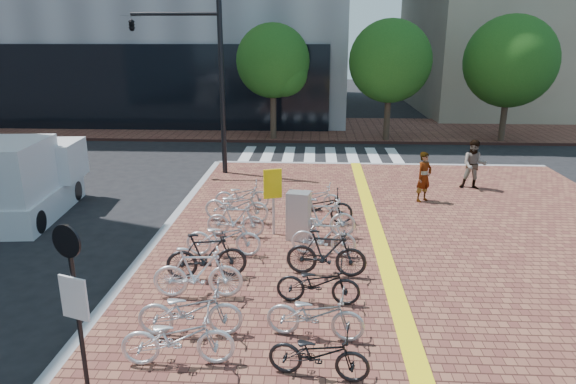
# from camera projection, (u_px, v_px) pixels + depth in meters

# --- Properties ---
(ground) EXTENTS (120.00, 120.00, 0.00)m
(ground) POSITION_uv_depth(u_px,v_px,m) (301.00, 303.00, 10.80)
(ground) COLOR black
(ground) RESTS_ON ground
(kerb_north) EXTENTS (14.00, 0.25, 0.15)m
(kerb_north) POSITION_uv_depth(u_px,v_px,m) (379.00, 165.00, 22.09)
(kerb_north) COLOR gray
(kerb_north) RESTS_ON ground
(far_sidewalk) EXTENTS (70.00, 8.00, 0.15)m
(far_sidewalk) POSITION_uv_depth(u_px,v_px,m) (311.00, 129.00, 30.85)
(far_sidewalk) COLOR brown
(far_sidewalk) RESTS_ON ground
(crosswalk) EXTENTS (7.50, 4.00, 0.01)m
(crosswalk) POSITION_uv_depth(u_px,v_px,m) (320.00, 156.00, 24.15)
(crosswalk) COLOR silver
(crosswalk) RESTS_ON ground
(street_trees) EXTENTS (16.20, 4.60, 6.35)m
(street_trees) POSITION_uv_depth(u_px,v_px,m) (411.00, 63.00, 26.03)
(street_trees) COLOR #38281E
(street_trees) RESTS_ON far_sidewalk
(bike_0) EXTENTS (1.92, 0.82, 0.98)m
(bike_0) POSITION_uv_depth(u_px,v_px,m) (178.00, 338.00, 8.42)
(bike_0) COLOR white
(bike_0) RESTS_ON sidewalk
(bike_1) EXTENTS (1.94, 0.80, 0.99)m
(bike_1) POSITION_uv_depth(u_px,v_px,m) (190.00, 310.00, 9.26)
(bike_1) COLOR silver
(bike_1) RESTS_ON sidewalk
(bike_2) EXTENTS (1.89, 0.63, 1.12)m
(bike_2) POSITION_uv_depth(u_px,v_px,m) (198.00, 273.00, 10.59)
(bike_2) COLOR white
(bike_2) RESTS_ON sidewalk
(bike_3) EXTENTS (1.86, 0.84, 1.08)m
(bike_3) POSITION_uv_depth(u_px,v_px,m) (206.00, 256.00, 11.46)
(bike_3) COLOR black
(bike_3) RESTS_ON sidewalk
(bike_4) EXTENTS (1.87, 0.68, 0.98)m
(bike_4) POSITION_uv_depth(u_px,v_px,m) (223.00, 237.00, 12.67)
(bike_4) COLOR silver
(bike_4) RESTS_ON sidewalk
(bike_5) EXTENTS (1.61, 0.55, 0.95)m
(bike_5) POSITION_uv_depth(u_px,v_px,m) (235.00, 220.00, 13.89)
(bike_5) COLOR silver
(bike_5) RESTS_ON sidewalk
(bike_6) EXTENTS (1.99, 0.89, 1.01)m
(bike_6) POSITION_uv_depth(u_px,v_px,m) (236.00, 205.00, 15.01)
(bike_6) COLOR silver
(bike_6) RESTS_ON sidewalk
(bike_7) EXTENTS (1.75, 0.76, 0.89)m
(bike_7) POSITION_uv_depth(u_px,v_px,m) (242.00, 195.00, 16.16)
(bike_7) COLOR #B7B7BC
(bike_7) RESTS_ON sidewalk
(bike_8) EXTENTS (1.70, 0.82, 0.86)m
(bike_8) POSITION_uv_depth(u_px,v_px,m) (319.00, 354.00, 8.10)
(bike_8) COLOR black
(bike_8) RESTS_ON sidewalk
(bike_9) EXTENTS (1.85, 0.87, 0.94)m
(bike_9) POSITION_uv_depth(u_px,v_px,m) (315.00, 314.00, 9.18)
(bike_9) COLOR #AEAEB3
(bike_9) RESTS_ON sidewalk
(bike_10) EXTENTS (1.75, 0.73, 0.90)m
(bike_10) POSITION_uv_depth(u_px,v_px,m) (318.00, 283.00, 10.39)
(bike_10) COLOR black
(bike_10) RESTS_ON sidewalk
(bike_11) EXTENTS (1.87, 0.70, 1.10)m
(bike_11) POSITION_uv_depth(u_px,v_px,m) (326.00, 253.00, 11.58)
(bike_11) COLOR black
(bike_11) RESTS_ON sidewalk
(bike_12) EXTENTS (1.65, 0.63, 0.97)m
(bike_12) POSITION_uv_depth(u_px,v_px,m) (324.00, 237.00, 12.68)
(bike_12) COLOR silver
(bike_12) RESTS_ON sidewalk
(bike_13) EXTENTS (1.81, 0.52, 1.09)m
(bike_13) POSITION_uv_depth(u_px,v_px,m) (322.00, 218.00, 13.83)
(bike_13) COLOR silver
(bike_13) RESTS_ON sidewalk
(bike_14) EXTENTS (1.94, 0.73, 1.01)m
(bike_14) POSITION_uv_depth(u_px,v_px,m) (320.00, 207.00, 14.89)
(bike_14) COLOR black
(bike_14) RESTS_ON sidewalk
(bike_15) EXTENTS (1.73, 0.88, 0.87)m
(bike_15) POSITION_uv_depth(u_px,v_px,m) (315.00, 197.00, 16.04)
(bike_15) COLOR white
(bike_15) RESTS_ON sidewalk
(pedestrian_a) EXTENTS (0.72, 0.68, 1.66)m
(pedestrian_a) POSITION_uv_depth(u_px,v_px,m) (424.00, 177.00, 16.81)
(pedestrian_a) COLOR gray
(pedestrian_a) RESTS_ON sidewalk
(pedestrian_b) EXTENTS (0.99, 0.85, 1.77)m
(pedestrian_b) POSITION_uv_depth(u_px,v_px,m) (474.00, 165.00, 18.18)
(pedestrian_b) COLOR #474F5A
(pedestrian_b) RESTS_ON sidewalk
(utility_box) EXTENTS (0.68, 0.55, 1.31)m
(utility_box) POSITION_uv_depth(u_px,v_px,m) (299.00, 216.00, 13.66)
(utility_box) COLOR #B1B1B6
(utility_box) RESTS_ON sidewalk
(yellow_sign) EXTENTS (0.49, 0.22, 1.86)m
(yellow_sign) POSITION_uv_depth(u_px,v_px,m) (273.00, 190.00, 13.79)
(yellow_sign) COLOR #B7B7BC
(yellow_sign) RESTS_ON sidewalk
(notice_sign) EXTENTS (0.48, 0.20, 2.71)m
(notice_sign) POSITION_uv_depth(u_px,v_px,m) (74.00, 289.00, 7.47)
(notice_sign) COLOR black
(notice_sign) RESTS_ON sidewalk
(traffic_light_pole) EXTENTS (3.57, 1.38, 6.65)m
(traffic_light_pole) POSITION_uv_depth(u_px,v_px,m) (181.00, 54.00, 19.39)
(traffic_light_pole) COLOR black
(traffic_light_pole) RESTS_ON sidewalk
(box_truck) EXTENTS (2.29, 4.47, 2.49)m
(box_truck) POSITION_uv_depth(u_px,v_px,m) (27.00, 180.00, 15.68)
(box_truck) COLOR silver
(box_truck) RESTS_ON ground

